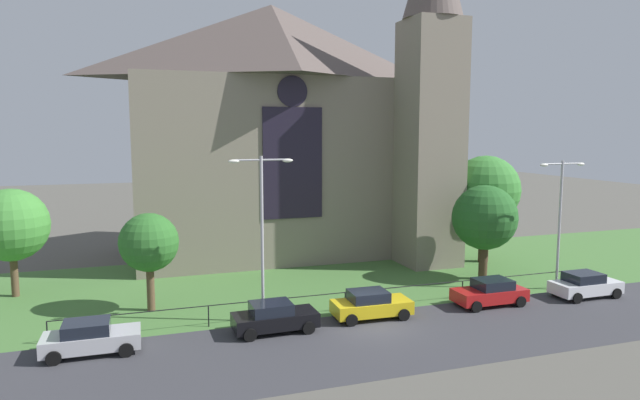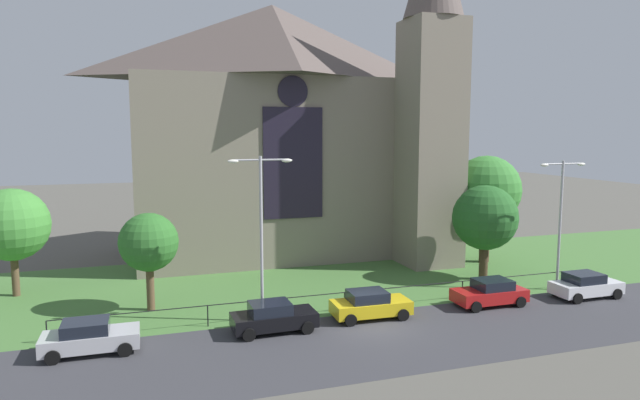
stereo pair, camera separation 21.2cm
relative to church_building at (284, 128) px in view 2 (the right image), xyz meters
The scene contains 16 objects.
ground 13.36m from the church_building, 91.14° to the right, with size 160.00×160.00×0.00m, color #56544C.
road_asphalt 22.97m from the church_building, 90.48° to the right, with size 120.00×8.00×0.01m, color #38383D.
grass_verge 14.72m from the church_building, 90.93° to the right, with size 120.00×20.00×0.01m, color #477538.
church_building is the anchor object (origin of this frame).
iron_railing 18.56m from the church_building, 92.76° to the right, with size 30.11×0.07×1.13m.
tree_right_far 16.61m from the church_building, 30.89° to the right, with size 5.21×5.21×8.18m.
tree_left_far 20.85m from the church_building, 159.67° to the right, with size 4.37×4.37×6.59m.
tree_right_near 17.49m from the church_building, 49.67° to the right, with size 4.36×4.36×6.42m.
tree_left_near 17.75m from the church_building, 131.68° to the right, with size 3.26×3.26×5.51m.
streetlamp_near 17.69m from the church_building, 108.66° to the right, with size 3.37×0.26×8.72m.
streetlamp_far 21.69m from the church_building, 49.96° to the right, with size 3.37×0.26×8.19m.
parked_car_silver 24.51m from the church_building, 127.56° to the right, with size 4.22×2.06×1.51m.
parked_car_black 20.89m from the church_building, 106.45° to the right, with size 4.23×2.08×1.51m.
parked_car_yellow 19.90m from the church_building, 89.52° to the right, with size 4.25×2.13×1.51m.
parked_car_red 21.38m from the church_building, 66.60° to the right, with size 4.20×2.03×1.51m.
parked_car_white 24.75m from the church_building, 52.17° to the right, with size 4.20×2.02×1.51m.
Camera 2 is at (-11.22, -25.49, 9.94)m, focal length 31.19 mm.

